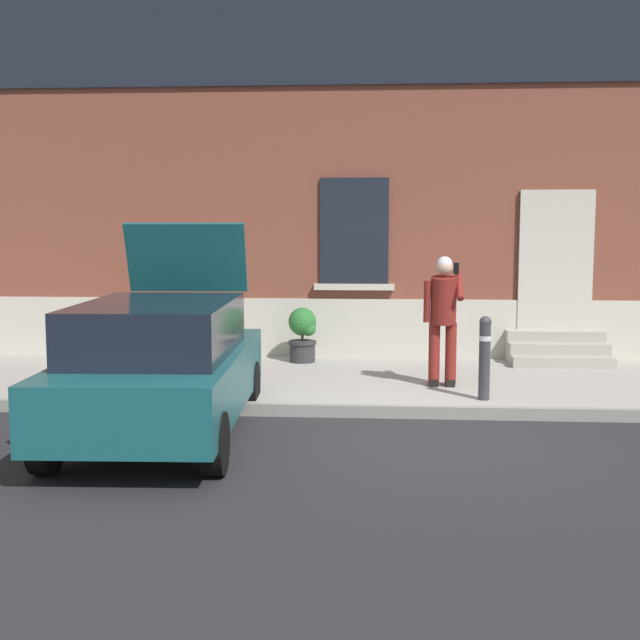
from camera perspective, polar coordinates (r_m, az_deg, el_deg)
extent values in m
plane|color=#232326|center=(9.25, 5.32, -7.99)|extent=(80.00, 80.00, 0.00)
cube|color=#99968E|center=(11.96, 5.05, -4.25)|extent=(24.00, 3.60, 0.15)
cube|color=gray|center=(10.14, 5.21, -6.24)|extent=(24.00, 0.12, 0.15)
cube|color=brown|center=(14.32, 5.04, 12.31)|extent=(24.00, 1.40, 7.50)
cube|color=#BCB7A8|center=(13.64, 4.95, -0.88)|extent=(24.00, 0.08, 1.10)
cube|color=black|center=(13.82, 15.77, 3.70)|extent=(1.00, 0.08, 2.10)
cube|color=#BCB7A8|center=(13.79, 15.79, 3.90)|extent=(1.16, 0.06, 2.24)
cube|color=black|center=(13.52, 2.36, 6.09)|extent=(1.10, 0.06, 1.70)
cube|color=#BCB7A8|center=(13.53, 2.34, 2.27)|extent=(1.30, 0.12, 0.10)
cube|color=black|center=(13.82, 5.15, 18.61)|extent=(16.80, 0.06, 1.40)
cube|color=#9E998E|center=(13.22, 16.24, -2.77)|extent=(1.53, 0.32, 0.16)
cube|color=#9E998E|center=(13.51, 15.97, -2.21)|extent=(1.53, 0.32, 0.32)
cube|color=#9E998E|center=(13.81, 15.71, -1.68)|extent=(1.53, 0.32, 0.48)
cube|color=#165156|center=(9.29, -10.71, -4.10)|extent=(1.90, 4.06, 0.64)
cube|color=black|center=(9.05, -11.00, -0.54)|extent=(1.63, 2.46, 0.56)
cube|color=black|center=(11.27, -8.45, -3.30)|extent=(1.67, 0.16, 0.20)
cube|color=yellow|center=(11.24, -8.47, -2.39)|extent=(0.52, 0.04, 0.12)
cube|color=#B21414|center=(11.36, -12.25, -1.05)|extent=(0.16, 0.05, 0.18)
cube|color=#B21414|center=(11.09, -4.66, -1.11)|extent=(0.16, 0.05, 0.18)
cube|color=#165156|center=(10.56, -9.11, 4.23)|extent=(1.50, 0.42, 0.87)
cylinder|color=black|center=(8.27, -18.24, -7.93)|extent=(0.22, 0.61, 0.60)
cylinder|color=black|center=(7.87, -7.18, -8.38)|extent=(0.22, 0.61, 0.60)
cylinder|color=black|center=(10.87, -13.16, -4.30)|extent=(0.22, 0.61, 0.60)
cylinder|color=black|center=(10.57, -4.79, -4.46)|extent=(0.22, 0.61, 0.60)
cylinder|color=#333338|center=(10.52, 11.16, -2.82)|extent=(0.14, 0.14, 0.95)
sphere|color=#333338|center=(10.45, 11.22, -0.14)|extent=(0.15, 0.15, 0.15)
cylinder|color=silver|center=(10.47, 11.20, -1.23)|extent=(0.15, 0.15, 0.06)
cylinder|color=#333338|center=(10.76, -10.00, -2.59)|extent=(0.14, 0.14, 0.95)
sphere|color=#333338|center=(10.69, -10.05, 0.03)|extent=(0.15, 0.15, 0.15)
cylinder|color=silver|center=(10.72, -10.03, -1.03)|extent=(0.15, 0.15, 0.06)
cylinder|color=maroon|center=(11.28, 7.80, -2.25)|extent=(0.15, 0.15, 0.82)
cube|color=black|center=(11.41, 7.75, -4.19)|extent=(0.12, 0.28, 0.10)
cylinder|color=maroon|center=(11.30, 8.91, -2.25)|extent=(0.15, 0.15, 0.82)
cube|color=black|center=(11.42, 8.85, -4.19)|extent=(0.12, 0.28, 0.10)
cylinder|color=maroon|center=(11.16, 8.43, 1.35)|extent=(0.34, 0.43, 0.66)
sphere|color=tan|center=(11.06, 8.50, 3.62)|extent=(0.22, 0.22, 0.22)
sphere|color=silver|center=(11.06, 8.50, 3.78)|extent=(0.21, 0.21, 0.21)
cylinder|color=maroon|center=(11.11, 7.32, 1.28)|extent=(0.09, 0.17, 0.57)
cylinder|color=maroon|center=(11.12, 9.50, 2.39)|extent=(0.09, 0.43, 0.41)
cube|color=black|center=(11.05, 9.28, 3.50)|extent=(0.07, 0.02, 0.15)
cylinder|color=#B25B38|center=(13.58, -11.10, -2.00)|extent=(0.40, 0.40, 0.34)
cylinder|color=#B25B38|center=(13.56, -11.11, -1.41)|extent=(0.44, 0.44, 0.05)
cylinder|color=#47331E|center=(13.54, -11.13, -0.78)|extent=(0.04, 0.04, 0.24)
sphere|color=#387F33|center=(13.51, -11.15, -0.03)|extent=(0.44, 0.44, 0.44)
sphere|color=#387F33|center=(13.45, -10.78, -0.48)|extent=(0.24, 0.24, 0.24)
cylinder|color=#2D2D30|center=(13.17, -1.21, -2.14)|extent=(0.40, 0.40, 0.34)
cylinder|color=#2D2D30|center=(13.14, -1.21, -1.54)|extent=(0.44, 0.44, 0.05)
cylinder|color=#47331E|center=(13.12, -1.21, -0.89)|extent=(0.04, 0.04, 0.24)
sphere|color=#286B2D|center=(13.10, -1.22, -0.11)|extent=(0.44, 0.44, 0.44)
sphere|color=#286B2D|center=(13.06, -0.80, -0.58)|extent=(0.24, 0.24, 0.24)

